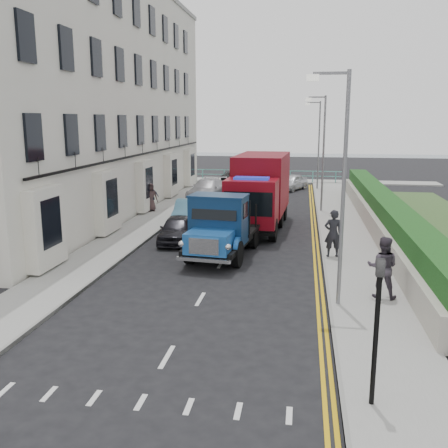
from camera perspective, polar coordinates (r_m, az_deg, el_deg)
ground at (r=17.98m, az=-1.43°, el=-6.38°), size 120.00×120.00×0.00m
pavement_west at (r=27.66m, az=-8.68°, el=0.14°), size 2.40×38.00×0.12m
pavement_east at (r=26.48m, az=13.53°, el=-0.59°), size 2.60×38.00×0.12m
promenade at (r=46.23m, az=5.09°, el=4.95°), size 30.00×2.50×0.12m
sea_plane at (r=77.06m, az=6.71°, el=7.65°), size 120.00×120.00×0.00m
terrace_west at (r=32.37m, az=-14.33°, el=14.26°), size 6.31×30.20×14.25m
garden_east at (r=26.54m, az=17.73°, el=1.05°), size 1.45×28.00×1.75m
seafront_railing at (r=45.38m, az=5.03°, el=5.48°), size 13.00×0.08×1.11m
lamp_near at (r=14.92m, az=13.10°, el=5.27°), size 1.23×0.18×7.00m
lamp_mid at (r=30.85m, az=11.09°, el=8.65°), size 1.23×0.18×7.00m
lamp_far at (r=40.84m, az=10.63°, el=9.42°), size 1.23×0.18×7.00m
traffic_signal at (r=10.06m, az=17.14°, el=-9.43°), size 0.16×0.20×3.10m
bedford_lorry at (r=20.26m, az=-0.47°, el=-0.69°), size 2.78×5.79×2.65m
red_lorry at (r=26.14m, az=4.12°, el=3.94°), size 2.82×7.38×3.80m
parked_car_front at (r=23.36m, az=-5.37°, el=-0.57°), size 1.67×3.68×1.22m
parked_car_mid at (r=27.46m, az=-4.10°, el=1.41°), size 1.74×4.03×1.29m
parked_car_rear at (r=35.68m, az=-1.94°, el=3.99°), size 2.52×5.15×1.44m
seafront_car_left at (r=44.47m, az=1.26°, el=5.47°), size 2.41×4.76×1.29m
seafront_car_right at (r=40.74m, az=7.72°, el=4.76°), size 2.89×4.01×1.27m
pedestrian_east_near at (r=20.73m, az=12.34°, el=-1.04°), size 0.78×0.57×1.95m
pedestrian_east_far at (r=16.41m, az=17.67°, el=-4.73°), size 1.08×0.92×1.97m
pedestrian_west_near at (r=30.86m, az=-8.30°, el=3.04°), size 0.98×0.95×1.65m
pedestrian_west_far at (r=30.71m, az=-8.39°, el=3.06°), size 1.00×0.91×1.71m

